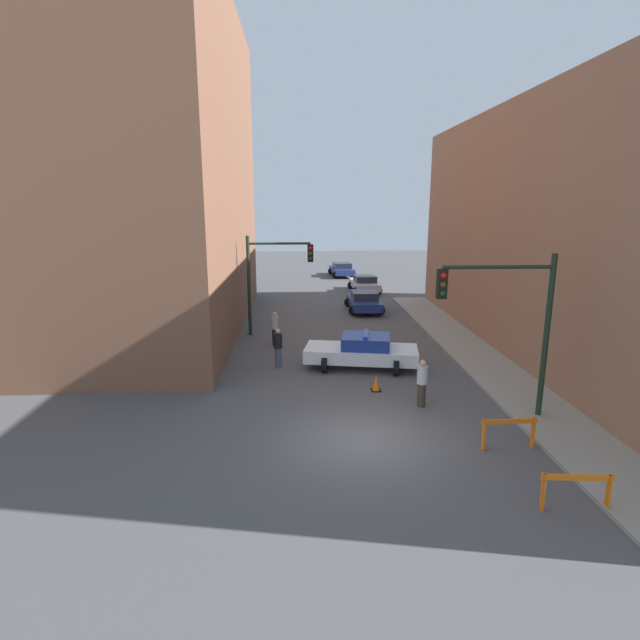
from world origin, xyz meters
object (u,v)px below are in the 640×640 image
police_car (362,351)px  pedestrian_crossing (278,347)px  pedestrian_sidewalk (422,382)px  barrier_mid (509,428)px  parked_car_near (364,301)px  pedestrian_corner (275,328)px  traffic_cone (376,383)px  barrier_front (576,486)px  parked_car_mid (365,283)px  parked_car_far (342,269)px  traffic_light_far (270,271)px  traffic_light_near (512,312)px

police_car → pedestrian_crossing: size_ratio=2.98×
pedestrian_crossing → pedestrian_sidewalk: 6.79m
pedestrian_sidewalk → barrier_mid: bearing=-61.0°
parked_car_near → pedestrian_corner: pedestrian_corner is taller
barrier_mid → traffic_cone: bearing=123.2°
parked_car_near → pedestrian_crossing: pedestrian_crossing is taller
police_car → traffic_cone: 2.76m
pedestrian_corner → barrier_front: pedestrian_corner is taller
parked_car_mid → pedestrian_corner: (-6.37, -14.87, 0.19)m
barrier_front → barrier_mid: bearing=95.8°
parked_car_mid → barrier_mid: (0.68, -25.87, -0.06)m
barrier_mid → parked_car_far: bearing=92.8°
traffic_light_far → barrier_front: (7.65, -15.98, -2.78)m
traffic_light_far → pedestrian_crossing: bearing=-83.8°
traffic_light_far → pedestrian_crossing: traffic_light_far is taller
parked_car_near → traffic_cone: (-1.38, -14.06, -0.36)m
pedestrian_crossing → pedestrian_corner: 3.36m
police_car → pedestrian_crossing: bearing=94.9°
traffic_light_near → police_car: bearing=126.1°
pedestrian_corner → parked_car_mid: bearing=-98.3°
traffic_light_near → parked_car_near: size_ratio=1.21×
pedestrian_crossing → pedestrian_sidewalk: size_ratio=1.00×
parked_car_near → pedestrian_corner: size_ratio=2.60×
pedestrian_crossing → pedestrian_corner: size_ratio=1.00×
parked_car_far → traffic_cone: parked_car_far is taller
traffic_light_near → pedestrian_sidewalk: traffic_light_near is taller
barrier_mid → traffic_cone: 5.55m
police_car → traffic_light_near: bearing=-134.2°
parked_car_near → barrier_front: size_ratio=2.70×
traffic_light_near → parked_car_near: 17.08m
police_car → barrier_mid: bearing=-146.7°
pedestrian_corner → police_car: bearing=151.4°
traffic_light_near → parked_car_far: (-2.39, 32.65, -2.86)m
police_car → traffic_light_far: bearing=45.8°
traffic_light_far → pedestrian_sidewalk: bearing=-60.3°
pedestrian_sidewalk → parked_car_far: bearing=90.3°
parked_car_far → pedestrian_sidewalk: (-0.00, -31.54, 0.19)m
parked_car_mid → pedestrian_sidewalk: bearing=-95.7°
police_car → pedestrian_sidewalk: pedestrian_sidewalk is taller
barrier_front → barrier_mid: size_ratio=1.00×
pedestrian_corner → barrier_mid: bearing=137.5°
parked_car_far → pedestrian_crossing: bearing=-105.3°
pedestrian_corner → pedestrian_sidewalk: size_ratio=1.00×
parked_car_near → traffic_cone: bearing=-96.0°
parked_car_far → pedestrian_sidewalk: 31.54m
barrier_mid → parked_car_near: bearing=95.1°
pedestrian_crossing → barrier_front: bearing=0.7°
barrier_mid → pedestrian_corner: bearing=122.7°
parked_car_far → barrier_front: 37.67m
barrier_front → pedestrian_crossing: bearing=123.7°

